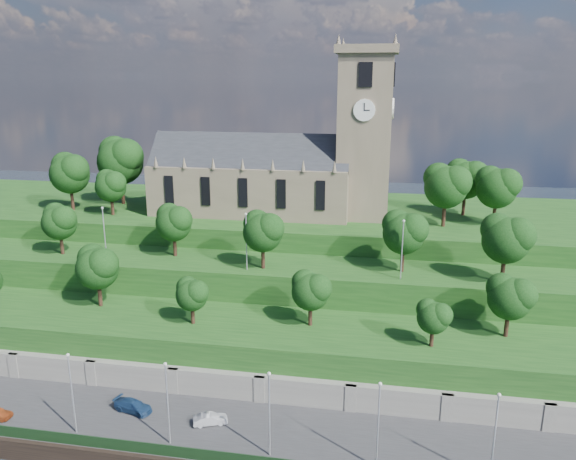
# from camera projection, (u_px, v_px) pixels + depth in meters

# --- Properties ---
(promenade) EXTENTS (160.00, 12.00, 2.00)m
(promenade) POSITION_uv_depth(u_px,v_px,m) (202.00, 433.00, 58.26)
(promenade) COLOR #2D2D30
(promenade) RESTS_ON ground
(fence) EXTENTS (160.00, 0.10, 1.20)m
(fence) POSITION_uv_depth(u_px,v_px,m) (182.00, 452.00, 52.71)
(fence) COLOR #173418
(fence) RESTS_ON promenade
(retaining_wall) EXTENTS (160.00, 2.10, 5.00)m
(retaining_wall) POSITION_uv_depth(u_px,v_px,m) (218.00, 389.00, 63.54)
(retaining_wall) COLOR slate
(retaining_wall) RESTS_ON ground
(embankment_lower) EXTENTS (160.00, 12.00, 8.00)m
(embankment_lower) POSITION_uv_depth(u_px,v_px,m) (232.00, 352.00, 68.86)
(embankment_lower) COLOR #1A4316
(embankment_lower) RESTS_ON ground
(embankment_upper) EXTENTS (160.00, 10.00, 12.00)m
(embankment_upper) POSITION_uv_depth(u_px,v_px,m) (253.00, 303.00, 78.78)
(embankment_upper) COLOR #1A4316
(embankment_upper) RESTS_ON ground
(hilltop) EXTENTS (160.00, 32.00, 15.00)m
(hilltop) POSITION_uv_depth(u_px,v_px,m) (281.00, 249.00, 98.31)
(hilltop) COLOR #1A4316
(hilltop) RESTS_ON ground
(church) EXTENTS (38.60, 12.35, 27.60)m
(church) POSITION_uv_depth(u_px,v_px,m) (281.00, 168.00, 90.40)
(church) COLOR brown
(church) RESTS_ON hilltop
(trees_lower) EXTENTS (68.24, 8.81, 8.13)m
(trees_lower) POSITION_uv_depth(u_px,v_px,m) (237.00, 284.00, 67.07)
(trees_lower) COLOR black
(trees_lower) RESTS_ON embankment_lower
(trees_upper) EXTENTS (66.23, 8.43, 8.66)m
(trees_upper) POSITION_uv_depth(u_px,v_px,m) (300.00, 228.00, 73.76)
(trees_upper) COLOR black
(trees_upper) RESTS_ON embankment_upper
(trees_hilltop) EXTENTS (74.89, 15.52, 11.80)m
(trees_hilltop) POSITION_uv_depth(u_px,v_px,m) (255.00, 173.00, 90.49)
(trees_hilltop) COLOR black
(trees_hilltop) RESTS_ON hilltop
(lamp_posts_promenade) EXTENTS (60.36, 0.36, 8.78)m
(lamp_posts_promenade) POSITION_uv_depth(u_px,v_px,m) (167.00, 398.00, 53.69)
(lamp_posts_promenade) COLOR #B2B2B7
(lamp_posts_promenade) RESTS_ON promenade
(lamp_posts_upper) EXTENTS (40.36, 0.36, 7.76)m
(lamp_posts_upper) POSITION_uv_depth(u_px,v_px,m) (246.00, 237.00, 73.16)
(lamp_posts_upper) COLOR #B2B2B7
(lamp_posts_upper) RESTS_ON embankment_upper
(car_middle) EXTENTS (3.73, 2.40, 1.16)m
(car_middle) POSITION_uv_depth(u_px,v_px,m) (210.00, 419.00, 57.88)
(car_middle) COLOR #9C9BA0
(car_middle) RESTS_ON promenade
(car_right) EXTENTS (4.65, 2.78, 1.26)m
(car_right) POSITION_uv_depth(u_px,v_px,m) (133.00, 406.00, 60.11)
(car_right) COLOR navy
(car_right) RESTS_ON promenade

